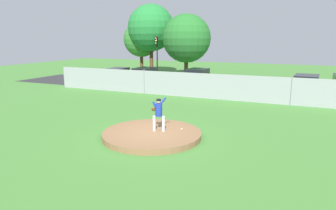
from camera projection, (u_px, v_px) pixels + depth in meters
ground_plane at (193, 110)px, 19.47m from camera, size 80.00×80.00×0.00m
asphalt_strip at (224, 90)px, 27.08m from camera, size 44.00×7.00×0.01m
pitchers_mound at (152, 134)px, 14.06m from camera, size 4.61×4.61×0.26m
pitcher_youth at (159, 111)px, 13.98m from camera, size 0.78×0.32×1.64m
baseball at (182, 129)px, 14.38m from camera, size 0.07×0.07×0.07m
chainlink_fence at (211, 86)px, 22.84m from camera, size 28.41×0.07×2.02m
parked_car_slate at (117, 76)px, 31.26m from camera, size 1.83×4.44×1.53m
parked_car_navy at (306, 86)px, 24.05m from camera, size 2.22×4.50×1.68m
parked_car_red at (145, 76)px, 30.52m from camera, size 2.03×4.40×1.64m
parked_car_charcoal at (197, 79)px, 27.70m from camera, size 2.05×4.28×1.81m
traffic_cone_orange at (265, 85)px, 28.17m from camera, size 0.40×0.40×0.55m
traffic_light_near at (157, 50)px, 33.23m from camera, size 0.28×0.46×4.70m
tree_bushy_near at (141, 39)px, 40.00m from camera, size 4.65×4.65×6.73m
tree_broad_left at (151, 28)px, 38.13m from camera, size 5.87×5.87×8.76m
tree_tall_centre at (186, 38)px, 34.87m from camera, size 5.60×5.60×7.32m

